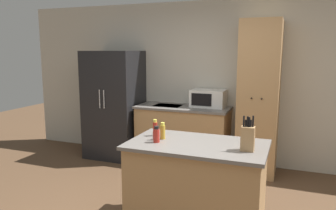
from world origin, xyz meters
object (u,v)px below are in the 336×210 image
at_px(knife_block, 248,138).
at_px(spice_bottle_amber_oil, 163,132).
at_px(spice_bottle_green_herb, 156,135).
at_px(fire_extinguisher, 88,139).
at_px(refrigerator, 114,104).
at_px(pantry_cabinet, 259,99).
at_px(spice_bottle_tall_dark, 155,135).
at_px(spice_bottle_pale_salt, 155,128).
at_px(microwave, 208,98).
at_px(spice_bottle_short_red, 163,131).

relative_size(knife_block, spice_bottle_amber_oil, 3.38).
bearing_deg(spice_bottle_green_herb, fire_extinguisher, 138.01).
height_order(refrigerator, fire_extinguisher, refrigerator).
distance_m(knife_block, fire_extinguisher, 3.79).
bearing_deg(spice_bottle_amber_oil, pantry_cabinet, 64.25).
xyz_separation_m(spice_bottle_tall_dark, spice_bottle_green_herb, (0.05, -0.07, 0.03)).
height_order(spice_bottle_tall_dark, fire_extinguisher, spice_bottle_tall_dark).
bearing_deg(spice_bottle_amber_oil, fire_extinguisher, 141.49).
height_order(knife_block, spice_bottle_pale_salt, knife_block).
height_order(knife_block, spice_bottle_amber_oil, knife_block).
bearing_deg(spice_bottle_pale_salt, knife_block, -10.58).
bearing_deg(spice_bottle_pale_salt, microwave, 86.39).
distance_m(knife_block, spice_bottle_tall_dark, 0.94).
height_order(spice_bottle_tall_dark, spice_bottle_amber_oil, spice_bottle_tall_dark).
bearing_deg(knife_block, spice_bottle_pale_salt, 169.42).
height_order(spice_bottle_short_red, spice_bottle_pale_salt, spice_bottle_pale_salt).
xyz_separation_m(spice_bottle_tall_dark, spice_bottle_short_red, (0.06, 0.06, 0.03)).
distance_m(microwave, spice_bottle_amber_oil, 1.81).
height_order(microwave, spice_bottle_tall_dark, microwave).
height_order(microwave, spice_bottle_short_red, microwave).
bearing_deg(spice_bottle_tall_dark, spice_bottle_amber_oil, 85.39).
bearing_deg(spice_bottle_pale_salt, spice_bottle_amber_oil, 23.55).
relative_size(knife_block, spice_bottle_short_red, 1.87).
distance_m(refrigerator, knife_block, 3.11).
relative_size(spice_bottle_amber_oil, spice_bottle_green_herb, 0.59).
relative_size(microwave, spice_bottle_amber_oil, 5.44).
distance_m(pantry_cabinet, spice_bottle_tall_dark, 2.08).
bearing_deg(spice_bottle_green_herb, spice_bottle_amber_oil, 97.87).
bearing_deg(microwave, spice_bottle_pale_salt, -93.61).
xyz_separation_m(refrigerator, fire_extinguisher, (-0.64, 0.11, -0.71)).
xyz_separation_m(microwave, spice_bottle_short_red, (0.01, -1.94, -0.08)).
xyz_separation_m(knife_block, spice_bottle_pale_salt, (-1.00, 0.19, -0.04)).
height_order(pantry_cabinet, spice_bottle_green_herb, pantry_cabinet).
height_order(knife_block, fire_extinguisher, knife_block).
relative_size(refrigerator, knife_block, 5.52).
relative_size(pantry_cabinet, spice_bottle_amber_oil, 23.17).
bearing_deg(spice_bottle_amber_oil, spice_bottle_short_red, -69.34).
bearing_deg(refrigerator, spice_bottle_tall_dark, -49.81).
relative_size(pantry_cabinet, spice_bottle_tall_dark, 20.30).
bearing_deg(fire_extinguisher, spice_bottle_pale_salt, -40.05).
bearing_deg(spice_bottle_short_red, spice_bottle_pale_salt, 143.15).
bearing_deg(microwave, knife_block, -66.47).
xyz_separation_m(microwave, spice_bottle_pale_salt, (-0.12, -1.84, -0.08)).
bearing_deg(fire_extinguisher, spice_bottle_tall_dark, -41.63).
bearing_deg(spice_bottle_short_red, refrigerator, 132.33).
height_order(knife_block, spice_bottle_tall_dark, knife_block).
height_order(pantry_cabinet, spice_bottle_short_red, pantry_cabinet).
bearing_deg(knife_block, spice_bottle_amber_oil, 166.57).
bearing_deg(spice_bottle_tall_dark, spice_bottle_short_red, 45.12).
xyz_separation_m(pantry_cabinet, spice_bottle_amber_oil, (-0.82, -1.70, -0.17)).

